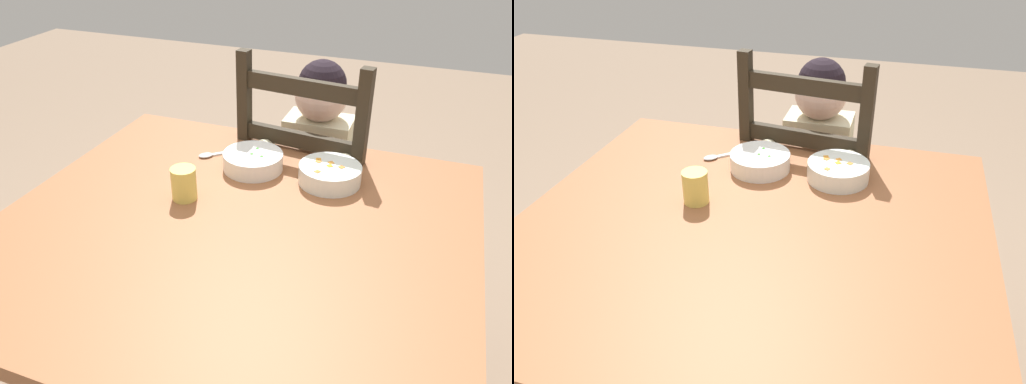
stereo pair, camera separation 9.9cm
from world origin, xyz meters
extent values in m
cube|color=#935835|center=(0.00, 0.00, 0.72)|extent=(1.14, 1.06, 0.04)
cylinder|color=#935835|center=(-0.49, 0.46, 0.35)|extent=(0.07, 0.07, 0.70)
cylinder|color=#935835|center=(0.49, 0.46, 0.35)|extent=(0.07, 0.07, 0.70)
cube|color=#2C2418|center=(0.06, 0.63, 0.46)|extent=(0.47, 0.47, 0.02)
cube|color=#2C2418|center=(0.27, 0.80, 0.22)|extent=(0.04, 0.04, 0.45)
cube|color=#2C2418|center=(-0.11, 0.84, 0.22)|extent=(0.04, 0.04, 0.45)
cube|color=#2C2418|center=(0.22, 0.42, 0.22)|extent=(0.04, 0.04, 0.45)
cube|color=#2C2418|center=(-0.15, 0.47, 0.22)|extent=(0.04, 0.04, 0.45)
cube|color=#2C2418|center=(0.22, 0.42, 0.75)|extent=(0.04, 0.04, 0.56)
cube|color=#2C2418|center=(-0.15, 0.47, 0.75)|extent=(0.04, 0.04, 0.56)
cube|color=#2C2418|center=(0.03, 0.44, 0.94)|extent=(0.36, 0.07, 0.05)
cube|color=#2C2418|center=(0.03, 0.44, 0.77)|extent=(0.36, 0.07, 0.05)
cube|color=beige|center=(0.06, 0.60, 0.63)|extent=(0.22, 0.14, 0.32)
sphere|color=beige|center=(0.06, 0.60, 0.86)|extent=(0.17, 0.17, 0.17)
sphere|color=black|center=(0.06, 0.60, 0.90)|extent=(0.16, 0.16, 0.16)
cylinder|color=#3F4C72|center=(0.00, 0.48, 0.23)|extent=(0.07, 0.07, 0.47)
cylinder|color=#3F4C72|center=(0.11, 0.48, 0.23)|extent=(0.07, 0.07, 0.47)
cylinder|color=beige|center=(-0.07, 0.50, 0.71)|extent=(0.06, 0.24, 0.13)
cylinder|color=beige|center=(0.19, 0.50, 0.71)|extent=(0.06, 0.24, 0.13)
cylinder|color=white|center=(-0.06, 0.28, 0.76)|extent=(0.17, 0.17, 0.05)
cylinder|color=white|center=(-0.06, 0.28, 0.74)|extent=(0.08, 0.08, 0.01)
cylinder|color=green|center=(-0.06, 0.28, 0.77)|extent=(0.14, 0.14, 0.03)
sphere|color=green|center=(-0.03, 0.27, 0.78)|extent=(0.01, 0.01, 0.01)
sphere|color=green|center=(-0.05, 0.32, 0.78)|extent=(0.01, 0.01, 0.01)
sphere|color=#509C3C|center=(-0.06, 0.28, 0.78)|extent=(0.01, 0.01, 0.01)
sphere|color=green|center=(-0.06, 0.28, 0.78)|extent=(0.01, 0.01, 0.01)
cylinder|color=white|center=(0.17, 0.28, 0.76)|extent=(0.17, 0.17, 0.05)
cylinder|color=white|center=(0.17, 0.28, 0.74)|extent=(0.08, 0.08, 0.01)
cylinder|color=orange|center=(0.17, 0.28, 0.77)|extent=(0.14, 0.14, 0.03)
cube|color=orange|center=(0.17, 0.30, 0.79)|extent=(0.02, 0.02, 0.01)
cube|color=orange|center=(0.15, 0.24, 0.79)|extent=(0.02, 0.02, 0.01)
cube|color=orange|center=(0.20, 0.28, 0.79)|extent=(0.02, 0.02, 0.01)
cube|color=orange|center=(0.13, 0.31, 0.79)|extent=(0.02, 0.02, 0.01)
cube|color=orange|center=(0.13, 0.29, 0.79)|extent=(0.02, 0.02, 0.01)
cube|color=orange|center=(0.17, 0.28, 0.79)|extent=(0.02, 0.02, 0.01)
cube|color=silver|center=(-0.17, 0.35, 0.74)|extent=(0.08, 0.07, 0.00)
ellipsoid|color=silver|center=(-0.22, 0.30, 0.74)|extent=(0.05, 0.05, 0.01)
cylinder|color=#E3CD5B|center=(-0.16, 0.07, 0.78)|extent=(0.07, 0.07, 0.09)
camera|label=1|loc=(0.41, -0.92, 1.44)|focal=35.44mm
camera|label=2|loc=(0.31, -0.95, 1.44)|focal=35.44mm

